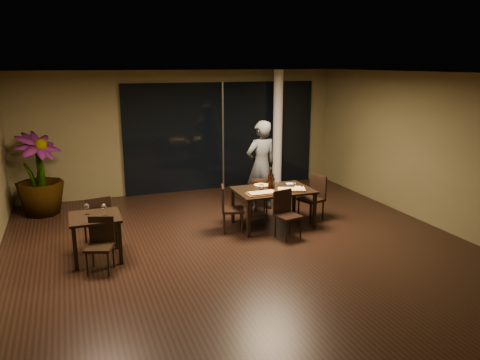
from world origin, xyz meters
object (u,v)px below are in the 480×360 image
Objects in this scene: main_table at (273,193)px; chair_side_near at (101,241)px; side_table at (95,223)px; bottle_c at (270,179)px; potted_plant at (39,174)px; bottle_a at (270,181)px; chair_main_far at (259,195)px; chair_side_far at (98,218)px; chair_main_left at (229,206)px; chair_main_near at (286,211)px; diner at (261,166)px; bottle_b at (273,181)px; chair_main_right at (314,195)px.

main_table is 3.50m from chair_side_near.
bottle_c is (3.39, 0.64, 0.30)m from side_table.
potted_plant is 4.97× the size of bottle_c.
side_table is 2.46× the size of bottle_a.
chair_side_far reaches higher than chair_main_far.
bottle_c is at bearing -65.63° from chair_main_left.
chair_side_far is (-3.29, 0.73, 0.02)m from chair_main_near.
chair_main_far is 2.37× the size of bottle_c.
chair_side_near is at bearing 77.00° from chair_side_far.
chair_side_near is at bearing 127.32° from chair_main_left.
side_table is 0.46× the size of potted_plant.
bottle_a is at bearing -28.26° from potted_plant.
chair_side_near is 0.43× the size of diner.
bottle_a is at bearing 36.41° from chair_side_near.
side_table is 2.52m from chair_main_left.
diner is 6.08× the size of bottle_a.
chair_main_far is at bearing 93.15° from main_table.
chair_main_near is 0.83m from bottle_a.
side_table is (-3.40, -0.50, -0.05)m from main_table.
bottle_b is (4.37, -2.33, 0.02)m from potted_plant.
chair_main_near reaches higher than main_table.
main_table is 0.29m from bottle_c.
chair_main_right is 1.01× the size of chair_side_far.
chair_main_left is 2.61m from chair_side_near.
main_table is 1.70× the size of chair_main_near.
bottle_a is at bearing -69.77° from chair_main_left.
chair_main_right is 4.28m from chair_side_far.
side_table is at bearing -170.41° from bottle_a.
chair_main_far is 0.90× the size of chair_main_right.
diner reaches higher than side_table.
diner is at bearing -16.27° from potted_plant.
main_table is at bearing -62.14° from bottle_a.
main_table is 1.76× the size of chair_side_near.
chair_main_far is at bearing 77.72° from chair_main_near.
diner reaches higher than main_table.
chair_side_near is 2.62× the size of bottle_a.
potted_plant is at bearing 108.08° from side_table.
diner reaches higher than chair_main_left.
chair_side_near is (-3.36, -0.95, -0.20)m from main_table.
chair_main_right is 5.79m from potted_plant.
potted_plant reaches higher than chair_side_far.
chair_side_near is 3.50m from potted_plant.
bottle_a reaches higher than chair_main_left.
chair_main_left reaches higher than side_table.
chair_main_left is (2.47, 0.50, -0.12)m from side_table.
side_table is 0.94× the size of chair_side_near.
potted_plant is at bearing 125.68° from chair_side_near.
chair_side_far is 2.60× the size of bottle_c.
main_table is 1.63× the size of chair_side_far.
chair_side_far is at bearing 24.03° from chair_main_far.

